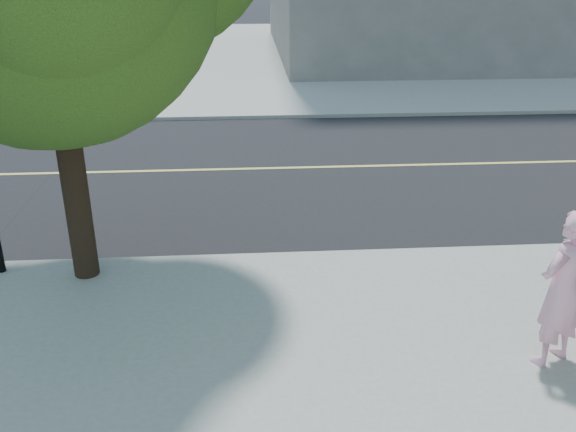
{
  "coord_description": "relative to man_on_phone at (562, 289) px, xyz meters",
  "views": [
    {
      "loc": [
        3.34,
        -8.84,
        4.56
      ],
      "look_at": [
        3.87,
        -1.27,
        1.3
      ],
      "focal_mm": 38.45,
      "sensor_mm": 36.0,
      "label": 1
    }
  ],
  "objects": [
    {
      "name": "ground",
      "position": [
        -6.84,
        3.04,
        -1.08
      ],
      "size": [
        140.0,
        140.0,
        0.0
      ],
      "primitive_type": "plane",
      "color": "black",
      "rests_on": "ground"
    },
    {
      "name": "sidewalk_ne",
      "position": [
        6.66,
        24.54,
        -1.02
      ],
      "size": [
        29.0,
        25.0,
        0.12
      ],
      "primitive_type": "cube",
      "color": "#9A9A93",
      "rests_on": "ground"
    },
    {
      "name": "road_ew",
      "position": [
        -6.84,
        7.54,
        -1.07
      ],
      "size": [
        140.0,
        9.0,
        0.01
      ],
      "primitive_type": "cube",
      "color": "black",
      "rests_on": "ground"
    },
    {
      "name": "man_on_phone",
      "position": [
        0.0,
        0.0,
        0.0
      ],
      "size": [
        0.83,
        0.73,
        1.91
      ],
      "primitive_type": "imported",
      "rotation": [
        0.0,
        0.0,
        3.63
      ],
      "color": "#FBACC8",
      "rests_on": "sidewalk_se"
    }
  ]
}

